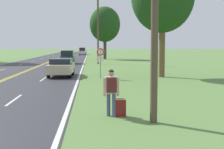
{
  "coord_description": "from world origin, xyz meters",
  "views": [
    {
      "loc": [
        6.35,
        -7.1,
        2.54
      ],
      "look_at": [
        7.42,
        8.38,
        1.09
      ],
      "focal_mm": 50.0,
      "sensor_mm": 36.0,
      "label": 1
    }
  ],
  "objects_px": {
    "car_dark_green_van_mid_near": "(68,57)",
    "traffic_sign": "(100,56)",
    "tree_mid_treeline": "(105,24)",
    "car_silver_van_mid_far": "(82,51)",
    "suitcase": "(120,108)",
    "hitchhiker_person": "(111,88)",
    "car_champagne_sedan_approaching": "(61,67)"
  },
  "relations": [
    {
      "from": "tree_mid_treeline",
      "to": "hitchhiker_person",
      "type": "bearing_deg",
      "value": -92.4
    },
    {
      "from": "traffic_sign",
      "to": "car_dark_green_van_mid_near",
      "type": "height_order",
      "value": "traffic_sign"
    },
    {
      "from": "car_dark_green_van_mid_near",
      "to": "traffic_sign",
      "type": "bearing_deg",
      "value": 10.56
    },
    {
      "from": "hitchhiker_person",
      "to": "car_dark_green_van_mid_near",
      "type": "xyz_separation_m",
      "value": [
        -3.91,
        32.76,
        -0.09
      ]
    },
    {
      "from": "car_dark_green_van_mid_near",
      "to": "car_silver_van_mid_far",
      "type": "height_order",
      "value": "car_silver_van_mid_far"
    },
    {
      "from": "traffic_sign",
      "to": "tree_mid_treeline",
      "type": "bearing_deg",
      "value": 86.74
    },
    {
      "from": "tree_mid_treeline",
      "to": "car_silver_van_mid_far",
      "type": "bearing_deg",
      "value": 99.95
    },
    {
      "from": "hitchhiker_person",
      "to": "tree_mid_treeline",
      "type": "relative_size",
      "value": 0.18
    },
    {
      "from": "car_dark_green_van_mid_near",
      "to": "suitcase",
      "type": "bearing_deg",
      "value": 6.74
    },
    {
      "from": "suitcase",
      "to": "car_champagne_sedan_approaching",
      "type": "xyz_separation_m",
      "value": [
        -3.43,
        14.77,
        0.48
      ]
    },
    {
      "from": "car_silver_van_mid_far",
      "to": "car_champagne_sedan_approaching",
      "type": "bearing_deg",
      "value": 0.68
    },
    {
      "from": "tree_mid_treeline",
      "to": "car_silver_van_mid_far",
      "type": "height_order",
      "value": "tree_mid_treeline"
    },
    {
      "from": "car_dark_green_van_mid_near",
      "to": "car_champagne_sedan_approaching",
      "type": "bearing_deg",
      "value": 1.9
    },
    {
      "from": "car_silver_van_mid_far",
      "to": "tree_mid_treeline",
      "type": "bearing_deg",
      "value": 10.86
    },
    {
      "from": "tree_mid_treeline",
      "to": "suitcase",
      "type": "bearing_deg",
      "value": -92.01
    },
    {
      "from": "car_champagne_sedan_approaching",
      "to": "suitcase",
      "type": "bearing_deg",
      "value": 14.52
    },
    {
      "from": "tree_mid_treeline",
      "to": "car_dark_green_van_mid_near",
      "type": "height_order",
      "value": "tree_mid_treeline"
    },
    {
      "from": "car_silver_van_mid_far",
      "to": "hitchhiker_person",
      "type": "bearing_deg",
      "value": 3.15
    },
    {
      "from": "suitcase",
      "to": "car_dark_green_van_mid_near",
      "type": "bearing_deg",
      "value": 6.41
    },
    {
      "from": "car_champagne_sedan_approaching",
      "to": "car_silver_van_mid_far",
      "type": "relative_size",
      "value": 0.95
    },
    {
      "from": "suitcase",
      "to": "car_silver_van_mid_far",
      "type": "relative_size",
      "value": 0.14
    },
    {
      "from": "hitchhiker_person",
      "to": "suitcase",
      "type": "bearing_deg",
      "value": -86.07
    },
    {
      "from": "suitcase",
      "to": "car_champagne_sedan_approaching",
      "type": "distance_m",
      "value": 15.17
    },
    {
      "from": "hitchhiker_person",
      "to": "traffic_sign",
      "type": "height_order",
      "value": "traffic_sign"
    },
    {
      "from": "car_silver_van_mid_far",
      "to": "suitcase",
      "type": "bearing_deg",
      "value": 3.39
    },
    {
      "from": "hitchhiker_person",
      "to": "car_dark_green_van_mid_near",
      "type": "bearing_deg",
      "value": 5.86
    },
    {
      "from": "tree_mid_treeline",
      "to": "car_dark_green_van_mid_near",
      "type": "xyz_separation_m",
      "value": [
        -5.84,
        -13.53,
        -5.38
      ]
    },
    {
      "from": "hitchhiker_person",
      "to": "suitcase",
      "type": "height_order",
      "value": "hitchhiker_person"
    },
    {
      "from": "tree_mid_treeline",
      "to": "car_silver_van_mid_far",
      "type": "xyz_separation_m",
      "value": [
        -4.82,
        27.45,
        -5.34
      ]
    },
    {
      "from": "suitcase",
      "to": "car_silver_van_mid_far",
      "type": "bearing_deg",
      "value": 1.54
    },
    {
      "from": "hitchhiker_person",
      "to": "traffic_sign",
      "type": "relative_size",
      "value": 0.72
    },
    {
      "from": "tree_mid_treeline",
      "to": "car_silver_van_mid_far",
      "type": "relative_size",
      "value": 2.03
    }
  ]
}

